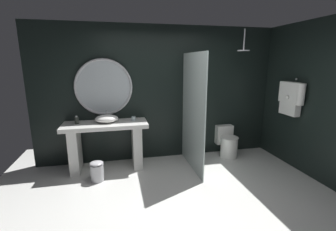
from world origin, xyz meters
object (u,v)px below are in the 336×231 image
(waste_bin, at_px, (97,171))
(tumbler_cup, at_px, (134,119))
(round_wall_mirror, at_px, (104,87))
(hanging_bathrobe, at_px, (291,97))
(vessel_sink, at_px, (107,119))
(toilet, at_px, (227,143))
(rain_shower_head, at_px, (244,49))
(soap_dispenser, at_px, (77,120))

(waste_bin, bearing_deg, tumbler_cup, 37.77)
(tumbler_cup, bearing_deg, round_wall_mirror, 156.47)
(round_wall_mirror, relative_size, hanging_bathrobe, 1.56)
(tumbler_cup, height_order, hanging_bathrobe, hanging_bathrobe)
(vessel_sink, xyz_separation_m, round_wall_mirror, (-0.03, 0.24, 0.54))
(tumbler_cup, bearing_deg, hanging_bathrobe, -12.36)
(vessel_sink, xyz_separation_m, toilet, (2.39, 0.03, -0.65))
(round_wall_mirror, relative_size, rain_shower_head, 2.66)
(round_wall_mirror, distance_m, hanging_bathrobe, 3.40)
(soap_dispenser, xyz_separation_m, round_wall_mirror, (0.48, 0.23, 0.54))
(tumbler_cup, height_order, rain_shower_head, rain_shower_head)
(hanging_bathrobe, xyz_separation_m, toilet, (-0.87, 0.62, -1.02))
(vessel_sink, distance_m, toilet, 2.48)
(hanging_bathrobe, relative_size, toilet, 1.10)
(waste_bin, bearing_deg, soap_dispenser, 122.83)
(vessel_sink, height_order, toilet, vessel_sink)
(round_wall_mirror, relative_size, waste_bin, 3.03)
(round_wall_mirror, bearing_deg, waste_bin, -102.03)
(tumbler_cup, bearing_deg, vessel_sink, -178.06)
(hanging_bathrobe, distance_m, toilet, 1.48)
(soap_dispenser, bearing_deg, toilet, 0.32)
(vessel_sink, bearing_deg, toilet, 0.63)
(soap_dispenser, bearing_deg, round_wall_mirror, 25.08)
(vessel_sink, distance_m, waste_bin, 0.92)
(waste_bin, bearing_deg, vessel_sink, 69.83)
(tumbler_cup, height_order, waste_bin, tumbler_cup)
(tumbler_cup, xyz_separation_m, hanging_bathrobe, (2.79, -0.61, 0.40))
(round_wall_mirror, bearing_deg, hanging_bathrobe, -14.16)
(hanging_bathrobe, bearing_deg, vessel_sink, 169.68)
(soap_dispenser, distance_m, waste_bin, 0.96)
(rain_shower_head, bearing_deg, soap_dispenser, 176.43)
(vessel_sink, bearing_deg, tumbler_cup, 1.94)
(soap_dispenser, height_order, round_wall_mirror, round_wall_mirror)
(round_wall_mirror, distance_m, waste_bin, 1.49)
(rain_shower_head, xyz_separation_m, toilet, (-0.11, 0.20, -1.88))
(soap_dispenser, xyz_separation_m, toilet, (2.90, 0.02, -0.65))
(vessel_sink, relative_size, waste_bin, 1.19)
(vessel_sink, relative_size, soap_dispenser, 2.78)
(tumbler_cup, bearing_deg, toilet, 0.30)
(toilet, bearing_deg, tumbler_cup, -179.70)
(round_wall_mirror, relative_size, toilet, 1.72)
(toilet, distance_m, waste_bin, 2.63)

